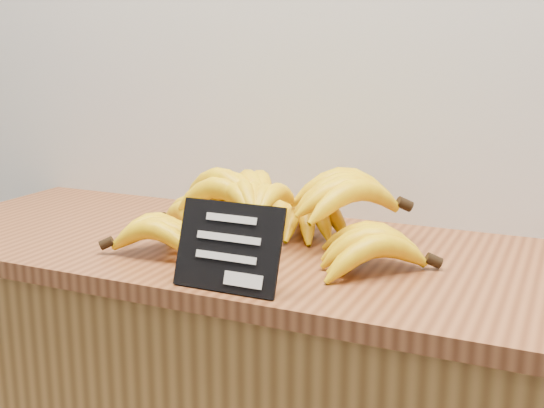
{
  "coord_description": "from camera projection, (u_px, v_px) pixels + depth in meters",
  "views": [
    {
      "loc": [
        0.38,
        1.68,
        1.28
      ],
      "look_at": [
        -0.08,
        2.7,
        1.02
      ],
      "focal_mm": 45.0,
      "sensor_mm": 36.0,
      "label": 1
    }
  ],
  "objects": [
    {
      "name": "chalkboard_sign",
      "position": [
        228.0,
        247.0,
        1.0
      ],
      "size": [
        0.17,
        0.05,
        0.13
      ],
      "primitive_type": "cube",
      "rotation": [
        -0.34,
        0.0,
        0.0
      ],
      "color": "black",
      "rests_on": "counter_top"
    },
    {
      "name": "banana_pile",
      "position": [
        268.0,
        213.0,
        1.22
      ],
      "size": [
        0.56,
        0.36,
        0.13
      ],
      "color": "yellow",
      "rests_on": "counter_top"
    },
    {
      "name": "counter_top",
      "position": [
        284.0,
        255.0,
        1.22
      ],
      "size": [
        1.47,
        0.54,
        0.03
      ],
      "primitive_type": "cube",
      "color": "brown",
      "rests_on": "counter"
    }
  ]
}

